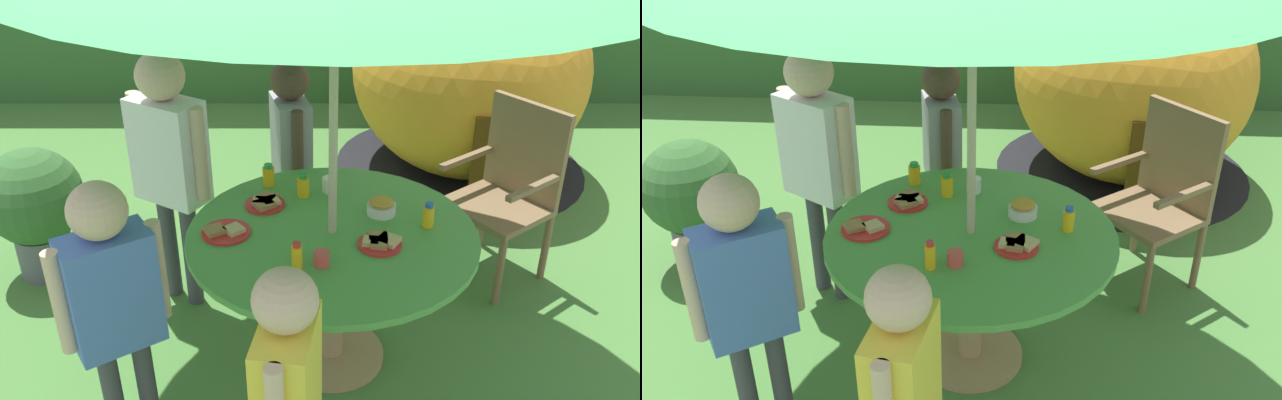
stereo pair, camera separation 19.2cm
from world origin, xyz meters
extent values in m
cube|color=#477A38|center=(0.00, 0.00, -0.01)|extent=(10.00, 10.00, 0.02)
cylinder|color=tan|center=(0.00, 0.00, 0.01)|extent=(0.50, 0.50, 0.03)
cylinder|color=tan|center=(0.00, 0.00, 0.33)|extent=(0.11, 0.11, 0.67)
cylinder|color=#519E47|center=(0.00, 0.00, 0.68)|extent=(1.26, 1.26, 0.03)
cylinder|color=#B7AD8C|center=(0.00, 0.00, 1.04)|extent=(0.04, 0.04, 2.08)
cylinder|color=brown|center=(0.61, 0.75, 0.20)|extent=(0.04, 0.04, 0.41)
cylinder|color=brown|center=(0.88, 0.40, 0.20)|extent=(0.04, 0.04, 0.41)
cylinder|color=brown|center=(0.92, 0.99, 0.20)|extent=(0.04, 0.04, 0.41)
cylinder|color=brown|center=(1.19, 0.64, 0.20)|extent=(0.04, 0.04, 0.41)
cube|color=brown|center=(0.90, 0.70, 0.42)|extent=(0.64, 0.65, 0.04)
cube|color=brown|center=(1.05, 0.82, 0.71)|extent=(0.32, 0.40, 0.54)
cube|color=brown|center=(0.76, 0.87, 0.64)|extent=(0.37, 0.30, 0.03)
cube|color=brown|center=(1.03, 0.52, 0.64)|extent=(0.37, 0.30, 0.03)
ellipsoid|color=orange|center=(0.98, 2.10, 0.74)|extent=(1.82, 1.97, 1.49)
cylinder|color=black|center=(0.98, 2.10, 0.01)|extent=(2.03, 2.03, 0.01)
cube|color=#4B310D|center=(1.09, 1.23, 0.41)|extent=(0.45, 0.09, 0.67)
cylinder|color=#595960|center=(-1.60, 0.71, 0.13)|extent=(0.30, 0.30, 0.26)
sphere|color=#33602D|center=(-1.60, 0.71, 0.48)|extent=(0.53, 0.53, 0.53)
cylinder|color=brown|center=(-0.22, 0.90, 0.27)|extent=(0.07, 0.07, 0.54)
cylinder|color=brown|center=(-0.19, 0.77, 0.27)|extent=(0.07, 0.07, 0.54)
cube|color=#99999E|center=(-0.21, 0.84, 0.76)|extent=(0.24, 0.34, 0.45)
cylinder|color=#4C3828|center=(-0.25, 1.01, 0.79)|extent=(0.06, 0.06, 0.41)
cylinder|color=#4C3828|center=(-0.17, 0.67, 0.79)|extent=(0.06, 0.06, 0.41)
sphere|color=#4C3828|center=(-0.21, 0.84, 1.09)|extent=(0.20, 0.20, 0.20)
cylinder|color=#3F3F47|center=(-0.84, 0.51, 0.30)|extent=(0.08, 0.08, 0.61)
cylinder|color=#3F3F47|center=(-0.72, 0.43, 0.30)|extent=(0.08, 0.08, 0.61)
cube|color=white|center=(-0.78, 0.47, 0.87)|extent=(0.40, 0.35, 0.51)
cylinder|color=#D8B293|center=(-0.95, 0.57, 0.89)|extent=(0.07, 0.07, 0.46)
cylinder|color=#D8B293|center=(-0.61, 0.37, 0.89)|extent=(0.07, 0.07, 0.46)
sphere|color=#D8B293|center=(-0.78, 0.47, 1.24)|extent=(0.23, 0.23, 0.23)
cylinder|color=#3F3F47|center=(-0.74, -0.49, 0.27)|extent=(0.07, 0.07, 0.54)
cube|color=#4C72C6|center=(-0.80, -0.53, 0.77)|extent=(0.36, 0.32, 0.46)
cylinder|color=#D8B293|center=(-0.94, -0.62, 0.79)|extent=(0.06, 0.06, 0.41)
cylinder|color=#D8B293|center=(-0.65, -0.43, 0.79)|extent=(0.06, 0.06, 0.41)
sphere|color=#D8B293|center=(-0.80, -0.53, 1.10)|extent=(0.20, 0.20, 0.20)
cube|color=yellow|center=(-0.15, -0.95, 0.74)|extent=(0.21, 0.32, 0.44)
cylinder|color=#D8B293|center=(-0.12, -0.78, 0.76)|extent=(0.06, 0.06, 0.39)
sphere|color=#D8B293|center=(-0.15, -0.95, 1.05)|extent=(0.20, 0.20, 0.20)
cylinder|color=white|center=(0.22, 0.16, 0.72)|extent=(0.13, 0.13, 0.05)
ellipsoid|color=gold|center=(0.22, 0.16, 0.76)|extent=(0.11, 0.11, 0.03)
cylinder|color=red|center=(-0.31, 0.23, 0.70)|extent=(0.19, 0.19, 0.01)
cube|color=tan|center=(-0.28, 0.23, 0.72)|extent=(0.10, 0.10, 0.02)
cube|color=#9E7547|center=(-0.30, 0.27, 0.72)|extent=(0.11, 0.11, 0.02)
cube|color=tan|center=(-0.33, 0.23, 0.72)|extent=(0.07, 0.07, 0.02)
cube|color=#9E7547|center=(-0.31, 0.20, 0.72)|extent=(0.12, 0.12, 0.02)
cylinder|color=red|center=(-0.46, -0.01, 0.70)|extent=(0.21, 0.21, 0.01)
cube|color=tan|center=(-0.42, -0.02, 0.72)|extent=(0.10, 0.10, 0.02)
cube|color=#9E7547|center=(-0.50, -0.02, 0.72)|extent=(0.11, 0.11, 0.02)
cylinder|color=red|center=(0.20, -0.11, 0.70)|extent=(0.19, 0.19, 0.01)
cube|color=tan|center=(0.23, -0.10, 0.72)|extent=(0.12, 0.12, 0.02)
cube|color=#9E7547|center=(0.19, -0.08, 0.72)|extent=(0.08, 0.08, 0.02)
cube|color=tan|center=(0.16, -0.11, 0.72)|extent=(0.08, 0.08, 0.02)
cube|color=#9E7547|center=(0.19, -0.13, 0.72)|extent=(0.08, 0.08, 0.02)
cylinder|color=yellow|center=(-0.14, -0.28, 0.75)|extent=(0.04, 0.04, 0.10)
cylinder|color=red|center=(-0.14, -0.28, 0.81)|extent=(0.03, 0.03, 0.02)
cylinder|color=yellow|center=(-0.13, 0.32, 0.75)|extent=(0.06, 0.06, 0.10)
cylinder|color=green|center=(-0.13, 0.32, 0.80)|extent=(0.04, 0.04, 0.02)
cylinder|color=yellow|center=(0.42, 0.05, 0.75)|extent=(0.05, 0.05, 0.10)
cylinder|color=blue|center=(0.42, 0.05, 0.80)|extent=(0.04, 0.04, 0.02)
cylinder|color=yellow|center=(-0.30, 0.43, 0.74)|extent=(0.06, 0.06, 0.09)
cylinder|color=green|center=(-0.30, 0.43, 0.80)|extent=(0.04, 0.04, 0.02)
cylinder|color=#E04C47|center=(-0.05, -0.25, 0.73)|extent=(0.07, 0.07, 0.06)
cylinder|color=white|center=(-0.01, 0.37, 0.73)|extent=(0.07, 0.07, 0.07)
camera|label=1|loc=(-0.05, -2.46, 2.21)|focal=37.65mm
camera|label=2|loc=(0.14, -2.46, 2.21)|focal=37.65mm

